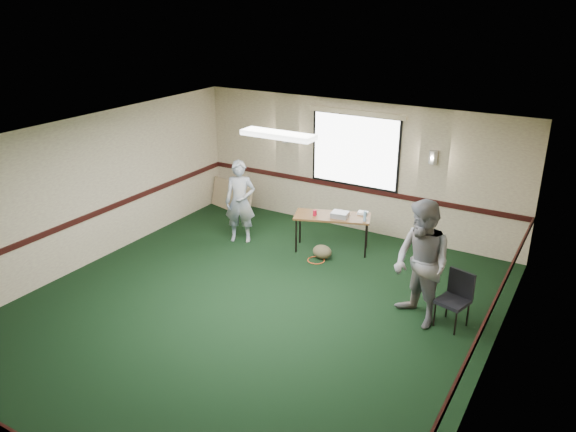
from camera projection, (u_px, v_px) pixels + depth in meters
The scene contains 13 objects.
ground at pixel (246, 314), 8.73m from camera, with size 8.00×8.00×0.00m, color black.
room_shell at pixel (312, 181), 9.85m from camera, with size 8.00×8.02×8.00m.
folding_table at pixel (332, 218), 10.68m from camera, with size 1.54×1.03×0.72m.
projector at pixel (340, 215), 10.56m from camera, with size 0.31×0.26×0.10m, color gray.
game_console at pixel (363, 213), 10.73m from camera, with size 0.19×0.15×0.05m, color white.
red_cup at pixel (315, 213), 10.63m from camera, with size 0.07×0.07×0.11m, color #AE0B23.
water_bottle at pixel (365, 216), 10.36m from camera, with size 0.06×0.06×0.20m, color #7DA9CD.
duffel_bag at pixel (322, 252), 10.53m from camera, with size 0.37×0.28×0.26m, color #494229.
cable_coil at pixel (316, 260), 10.48m from camera, with size 0.33×0.33×0.02m, color #DE4B1B.
folded_table at pixel (232, 196), 12.80m from camera, with size 1.30×0.06×0.67m, color tan.
conference_chair at pixel (456, 295), 8.31m from camera, with size 0.51×0.53×0.85m.
person_left at pixel (240, 202), 11.05m from camera, with size 0.60×0.40×1.66m, color #3A537F.
person_right at pixel (422, 264), 8.20m from camera, with size 0.94×0.73×1.93m, color slate.
Camera 1 is at (4.38, -6.18, 4.65)m, focal length 35.00 mm.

